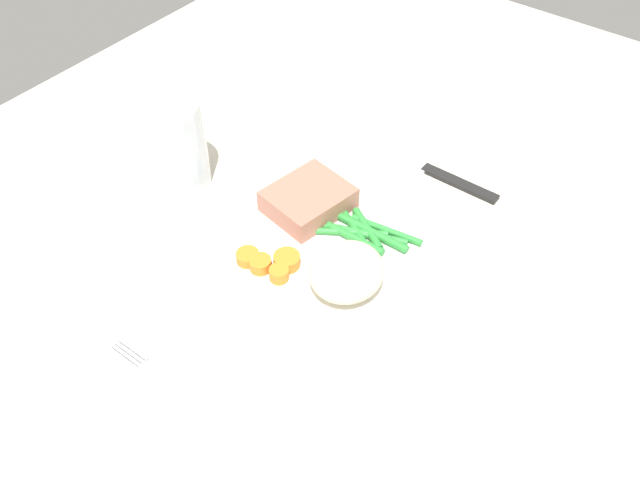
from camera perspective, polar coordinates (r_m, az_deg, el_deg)
dining_table at (r=69.17cm, az=-1.59°, el=-1.51°), size 120.00×90.00×2.00cm
dinner_plate at (r=67.17cm, az=0.00°, el=-1.07°), size 26.83×26.83×1.60cm
meat_portion at (r=69.64cm, az=-0.97°, el=3.33°), size 8.89×7.93×2.42cm
mashed_potatoes at (r=61.93cm, az=2.21°, el=-2.61°), size 7.18×6.63×3.86cm
carrot_slices at (r=64.56cm, az=-4.12°, el=-1.90°), size 4.19×5.77×1.26cm
green_beans at (r=67.54cm, az=3.66°, el=0.57°), size 5.76×9.93×0.83cm
fork at (r=59.34cm, az=-11.29°, el=-12.35°), size 1.44×16.60×0.40cm
knife at (r=78.58cm, az=8.07°, el=6.10°), size 1.70×20.50×0.64cm
water_glass at (r=74.71cm, az=-12.53°, el=7.04°), size 7.87×7.87×10.20cm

